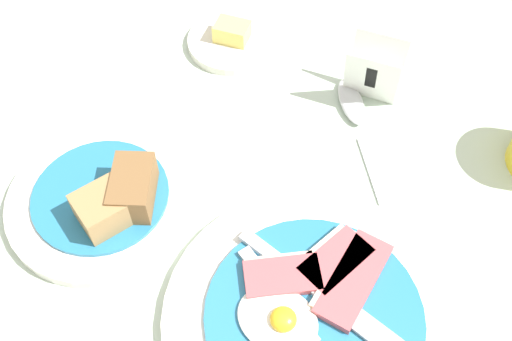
{
  "coord_description": "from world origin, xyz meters",
  "views": [
    {
      "loc": [
        0.12,
        -0.23,
        0.51
      ],
      "look_at": [
        -0.06,
        0.08,
        0.02
      ],
      "focal_mm": 42.0,
      "sensor_mm": 36.0,
      "label": 1
    }
  ],
  "objects_px": {
    "butter_dish": "(232,40)",
    "number_card": "(374,72)",
    "breakfast_plate": "(313,314)",
    "bread_plate": "(107,198)",
    "teaspoon_by_saucer": "(357,120)"
  },
  "relations": [
    {
      "from": "butter_dish",
      "to": "number_card",
      "type": "height_order",
      "value": "number_card"
    },
    {
      "from": "breakfast_plate",
      "to": "butter_dish",
      "type": "distance_m",
      "value": 0.36
    },
    {
      "from": "butter_dish",
      "to": "breakfast_plate",
      "type": "bearing_deg",
      "value": -46.98
    },
    {
      "from": "bread_plate",
      "to": "number_card",
      "type": "xyz_separation_m",
      "value": [
        0.16,
        0.27,
        0.02
      ]
    },
    {
      "from": "teaspoon_by_saucer",
      "to": "butter_dish",
      "type": "bearing_deg",
      "value": 38.85
    },
    {
      "from": "bread_plate",
      "to": "teaspoon_by_saucer",
      "type": "bearing_deg",
      "value": 53.28
    },
    {
      "from": "teaspoon_by_saucer",
      "to": "bread_plate",
      "type": "bearing_deg",
      "value": 103.74
    },
    {
      "from": "teaspoon_by_saucer",
      "to": "breakfast_plate",
      "type": "bearing_deg",
      "value": 155.69
    },
    {
      "from": "breakfast_plate",
      "to": "number_card",
      "type": "bearing_deg",
      "value": 103.99
    },
    {
      "from": "breakfast_plate",
      "to": "teaspoon_by_saucer",
      "type": "bearing_deg",
      "value": 105.23
    },
    {
      "from": "breakfast_plate",
      "to": "bread_plate",
      "type": "relative_size",
      "value": 1.41
    },
    {
      "from": "breakfast_plate",
      "to": "bread_plate",
      "type": "distance_m",
      "value": 0.23
    },
    {
      "from": "number_card",
      "to": "breakfast_plate",
      "type": "bearing_deg",
      "value": -85.19
    },
    {
      "from": "teaspoon_by_saucer",
      "to": "number_card",
      "type": "bearing_deg",
      "value": -31.99
    },
    {
      "from": "breakfast_plate",
      "to": "teaspoon_by_saucer",
      "type": "height_order",
      "value": "breakfast_plate"
    }
  ]
}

